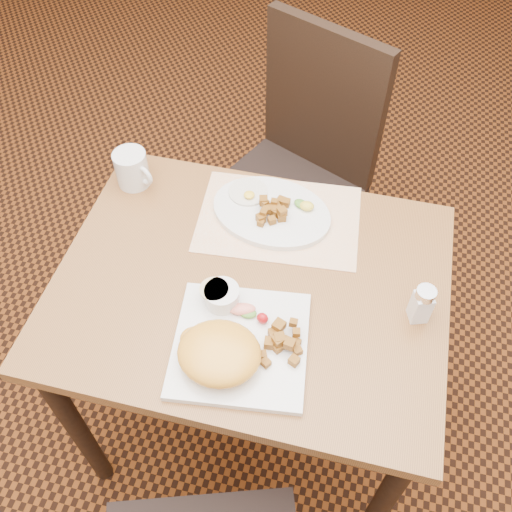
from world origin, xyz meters
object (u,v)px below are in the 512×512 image
object	(u,v)px
table	(251,307)
salt_shaker	(422,304)
plate_square	(240,345)
coffee_mug	(132,169)
chair_far	(298,164)
plate_oval	(271,212)

from	to	relation	value
table	salt_shaker	bearing A→B (deg)	-0.83
table	plate_square	bearing A→B (deg)	-82.93
plate_square	salt_shaker	bearing A→B (deg)	24.76
plate_square	coffee_mug	size ratio (longest dim) A/B	2.49
table	chair_far	size ratio (longest dim) A/B	0.93
chair_far	plate_square	world-z (taller)	chair_far
chair_far	plate_oval	bearing A→B (deg)	114.98
table	salt_shaker	xyz separation A→B (m)	(0.38, -0.01, 0.16)
chair_far	plate_square	distance (m)	0.84
plate_oval	salt_shaker	distance (m)	0.44
table	plate_square	world-z (taller)	plate_square
salt_shaker	coffee_mug	size ratio (longest dim) A/B	0.89
plate_oval	coffee_mug	world-z (taller)	coffee_mug
chair_far	coffee_mug	xyz separation A→B (m)	(-0.37, -0.40, 0.26)
plate_square	plate_oval	size ratio (longest dim) A/B	0.92
table	plate_oval	size ratio (longest dim) A/B	2.96
plate_square	salt_shaker	xyz separation A→B (m)	(0.36, 0.16, 0.04)
plate_square	table	bearing A→B (deg)	97.07
chair_far	plate_square	bearing A→B (deg)	116.29
coffee_mug	table	bearing A→B (deg)	-32.53
plate_oval	coffee_mug	bearing A→B (deg)	175.86
table	plate_square	size ratio (longest dim) A/B	3.21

